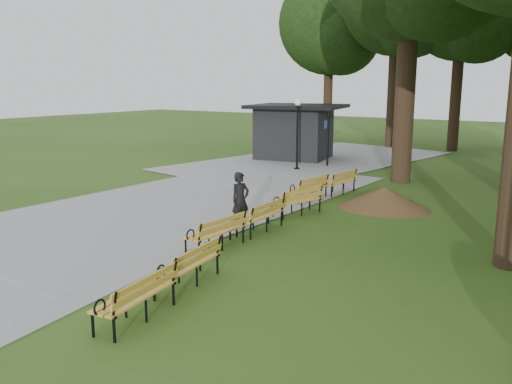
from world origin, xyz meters
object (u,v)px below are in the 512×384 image
Objects in this scene: lamp_post at (298,119)px; bench_2 at (215,232)px; bench_1 at (187,264)px; bench_3 at (260,216)px; dirt_mound at (384,198)px; person at (240,200)px; bench_6 at (338,182)px; bench_4 at (297,201)px; bench_5 at (308,188)px; kiosk at (294,132)px; bench_0 at (135,296)px.

lamp_post reaches higher than bench_2.
bench_3 is (-0.96, 4.18, 0.00)m from bench_1.
dirt_mound is at bearing 167.48° from bench_2.
person is 0.85× the size of bench_6.
lamp_post is at bearing 38.88° from person.
person is at bearing 1.31° from bench_4.
bench_6 is at bearing -45.14° from lamp_post.
bench_5 is (-0.12, 4.25, -0.36)m from person.
bench_4 is at bearing -70.62° from kiosk.
bench_1 is 1.00× the size of bench_3.
kiosk reaches higher than bench_1.
bench_0 is at bearing -70.38° from lamp_post.
bench_3 is (6.34, -13.08, -1.02)m from kiosk.
bench_4 is (-0.08, 2.23, 0.00)m from bench_3.
bench_5 is at bearing -172.76° from dirt_mound.
lamp_post is at bearing -157.37° from bench_3.
person is 0.34× the size of kiosk.
lamp_post reaches higher than bench_3.
dirt_mound is 1.34× the size of bench_5.
dirt_mound is 1.34× the size of bench_6.
bench_2 and bench_4 have the same top height.
dirt_mound is (6.24, -5.29, -2.02)m from lamp_post.
lamp_post reaches higher than bench_0.
bench_0 is at bearing -93.29° from dirt_mound.
bench_6 is (-2.27, 1.30, 0.08)m from dirt_mound.
bench_5 is at bearing -169.32° from bench_2.
person is 2.08m from bench_2.
bench_0 reaches higher than dirt_mound.
bench_5 is (3.57, -5.63, -1.94)m from lamp_post.
kiosk is at bearing -165.73° from bench_0.
kiosk is 2.45× the size of bench_6.
bench_4 is at bearing -178.04° from bench_0.
bench_3 is (0.65, 0.01, -0.36)m from person.
bench_0 and bench_4 have the same top height.
lamp_post is at bearing -135.24° from bench_4.
bench_6 is at bearing 150.20° from dirt_mound.
bench_4 and bench_6 have the same top height.
lamp_post is 1.75× the size of bench_4.
person is 0.85× the size of bench_1.
kiosk reaches higher than bench_4.
lamp_post is 12.74m from bench_2.
bench_0 and bench_3 have the same top height.
bench_0 is (1.94, -5.93, -0.36)m from person.
bench_3 is at bearing 17.54° from bench_5.
bench_0 is (-0.60, -10.51, 0.08)m from dirt_mound.
bench_1 is at bearing -176.98° from bench_0.
kiosk is 2.45× the size of bench_5.
bench_0 is 1.00× the size of bench_4.
bench_6 is (-0.37, 5.87, 0.00)m from bench_3.
bench_2 is 4.19m from bench_4.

